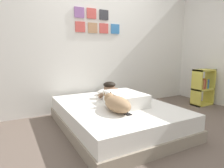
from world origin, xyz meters
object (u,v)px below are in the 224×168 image
at_px(dog, 117,103).
at_px(cell_phone, 127,114).
at_px(person_lying, 121,96).
at_px(bookshelf, 203,87).
at_px(pillow, 111,91).
at_px(bed, 116,116).
at_px(coffee_cup, 109,96).

xyz_separation_m(dog, cell_phone, (0.06, -0.16, -0.10)).
height_order(person_lying, bookshelf, bookshelf).
height_order(pillow, dog, dog).
bearing_deg(dog, bookshelf, 11.48).
distance_m(bed, pillow, 0.72).
relative_size(pillow, bookshelf, 0.69).
height_order(bed, cell_phone, cell_phone).
xyz_separation_m(person_lying, cell_phone, (-0.21, -0.51, -0.10)).
bearing_deg(dog, bed, 62.40).
relative_size(bed, person_lying, 2.12).
xyz_separation_m(bed, coffee_cup, (0.07, 0.35, 0.21)).
height_order(pillow, cell_phone, pillow).
height_order(pillow, bookshelf, bookshelf).
xyz_separation_m(bed, pillow, (0.26, 0.63, 0.23)).
xyz_separation_m(coffee_cup, bookshelf, (2.12, -0.16, 0.00)).
bearing_deg(pillow, cell_phone, -108.29).
bearing_deg(bookshelf, person_lying, -176.42).
bearing_deg(coffee_cup, bookshelf, -4.36).
distance_m(person_lying, dog, 0.44).
relative_size(bed, cell_phone, 13.96).
bearing_deg(bookshelf, coffee_cup, 175.64).
height_order(bed, pillow, pillow).
distance_m(person_lying, cell_phone, 0.56).
relative_size(dog, bookshelf, 0.77).
bearing_deg(pillow, person_lying, -103.92).
xyz_separation_m(pillow, cell_phone, (-0.36, -1.08, -0.05)).
bearing_deg(bed, person_lying, 24.59).
bearing_deg(bed, bookshelf, 4.79).
bearing_deg(person_lying, bed, -155.41).
relative_size(bed, coffee_cup, 15.63).
xyz_separation_m(bed, dog, (-0.15, -0.29, 0.28)).
bearing_deg(dog, cell_phone, -70.35).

